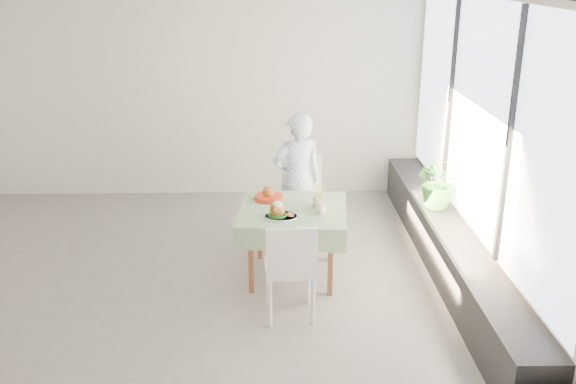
{
  "coord_description": "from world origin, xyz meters",
  "views": [
    {
      "loc": [
        0.96,
        -5.98,
        3.04
      ],
      "look_at": [
        1.14,
        -0.01,
        0.9
      ],
      "focal_mm": 40.0,
      "sensor_mm": 36.0,
      "label": 1
    }
  ],
  "objects_px": {
    "diner": "(298,180)",
    "potted_plant": "(440,182)",
    "cafe_table": "(293,234)",
    "chair_far": "(302,216)",
    "main_dish": "(279,212)",
    "chair_near": "(290,287)",
    "juice_cup_orange": "(317,201)"
  },
  "relations": [
    {
      "from": "chair_far",
      "to": "main_dish",
      "type": "xyz_separation_m",
      "value": [
        -0.28,
        -1.11,
        0.49
      ]
    },
    {
      "from": "chair_near",
      "to": "main_dish",
      "type": "xyz_separation_m",
      "value": [
        -0.09,
        0.55,
        0.51
      ]
    },
    {
      "from": "diner",
      "to": "juice_cup_orange",
      "type": "xyz_separation_m",
      "value": [
        0.16,
        -0.76,
        0.04
      ]
    },
    {
      "from": "chair_near",
      "to": "juice_cup_orange",
      "type": "relative_size",
      "value": 3.26
    },
    {
      "from": "chair_near",
      "to": "juice_cup_orange",
      "type": "bearing_deg",
      "value": 69.69
    },
    {
      "from": "chair_near",
      "to": "diner",
      "type": "height_order",
      "value": "diner"
    },
    {
      "from": "chair_near",
      "to": "cafe_table",
      "type": "bearing_deg",
      "value": 85.87
    },
    {
      "from": "cafe_table",
      "to": "main_dish",
      "type": "relative_size",
      "value": 3.56
    },
    {
      "from": "chair_near",
      "to": "chair_far",
      "type": "bearing_deg",
      "value": 83.28
    },
    {
      "from": "chair_near",
      "to": "diner",
      "type": "bearing_deg",
      "value": 85.1
    },
    {
      "from": "diner",
      "to": "juice_cup_orange",
      "type": "bearing_deg",
      "value": 86.56
    },
    {
      "from": "cafe_table",
      "to": "diner",
      "type": "xyz_separation_m",
      "value": [
        0.08,
        0.78,
        0.31
      ]
    },
    {
      "from": "diner",
      "to": "chair_near",
      "type": "bearing_deg",
      "value": 69.47
    },
    {
      "from": "chair_near",
      "to": "main_dish",
      "type": "height_order",
      "value": "chair_near"
    },
    {
      "from": "chair_far",
      "to": "potted_plant",
      "type": "height_order",
      "value": "potted_plant"
    },
    {
      "from": "main_dish",
      "to": "potted_plant",
      "type": "xyz_separation_m",
      "value": [
        1.76,
        0.85,
        -0.0
      ]
    },
    {
      "from": "chair_near",
      "to": "diner",
      "type": "distance_m",
      "value": 1.64
    },
    {
      "from": "diner",
      "to": "potted_plant",
      "type": "relative_size",
      "value": 2.6
    },
    {
      "from": "chair_far",
      "to": "diner",
      "type": "height_order",
      "value": "diner"
    },
    {
      "from": "cafe_table",
      "to": "chair_near",
      "type": "relative_size",
      "value": 1.22
    },
    {
      "from": "cafe_table",
      "to": "chair_far",
      "type": "height_order",
      "value": "chair_far"
    },
    {
      "from": "cafe_table",
      "to": "chair_far",
      "type": "bearing_deg",
      "value": 80.97
    },
    {
      "from": "chair_near",
      "to": "potted_plant",
      "type": "relative_size",
      "value": 1.58
    },
    {
      "from": "chair_near",
      "to": "potted_plant",
      "type": "height_order",
      "value": "potted_plant"
    },
    {
      "from": "chair_far",
      "to": "juice_cup_orange",
      "type": "distance_m",
      "value": 1.0
    },
    {
      "from": "chair_far",
      "to": "juice_cup_orange",
      "type": "xyz_separation_m",
      "value": [
        0.1,
        -0.86,
        0.51
      ]
    },
    {
      "from": "main_dish",
      "to": "cafe_table",
      "type": "bearing_deg",
      "value": 58.86
    },
    {
      "from": "diner",
      "to": "potted_plant",
      "type": "xyz_separation_m",
      "value": [
        1.54,
        -0.16,
        0.03
      ]
    },
    {
      "from": "chair_far",
      "to": "juice_cup_orange",
      "type": "bearing_deg",
      "value": -83.22
    },
    {
      "from": "diner",
      "to": "juice_cup_orange",
      "type": "distance_m",
      "value": 0.78
    },
    {
      "from": "diner",
      "to": "potted_plant",
      "type": "height_order",
      "value": "diner"
    },
    {
      "from": "chair_near",
      "to": "main_dish",
      "type": "relative_size",
      "value": 2.92
    }
  ]
}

